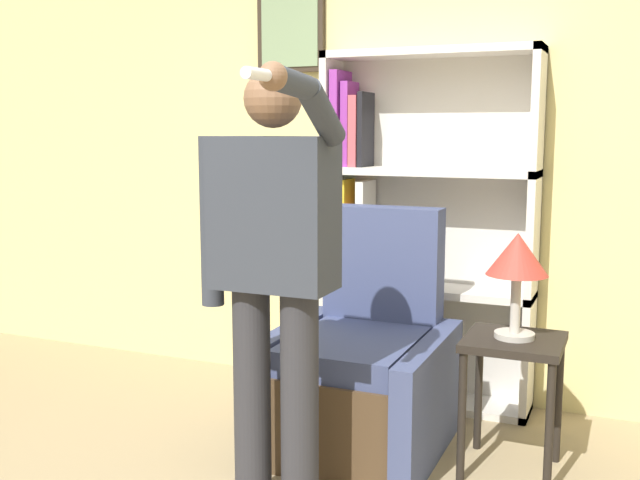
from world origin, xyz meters
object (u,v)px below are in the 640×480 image
bookcase (407,230)px  armchair (362,374)px  person_standing (273,263)px  side_table (513,364)px  table_lamp (517,260)px

bookcase → armchair: (-0.01, -0.69, -0.62)m
armchair → person_standing: bearing=-97.5°
side_table → table_lamp: (0.00, -0.00, 0.46)m
side_table → table_lamp: bearing=-33.7°
bookcase → person_standing: size_ratio=1.11×
armchair → side_table: 0.73m
person_standing → table_lamp: 1.09m
armchair → side_table: size_ratio=1.84×
armchair → table_lamp: size_ratio=2.44×
bookcase → side_table: bearing=-45.2°
side_table → table_lamp: table_lamp is taller
bookcase → side_table: (0.70, -0.71, -0.47)m
person_standing → bookcase: bearing=85.6°
person_standing → table_lamp: person_standing is taller
bookcase → table_lamp: size_ratio=4.18×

